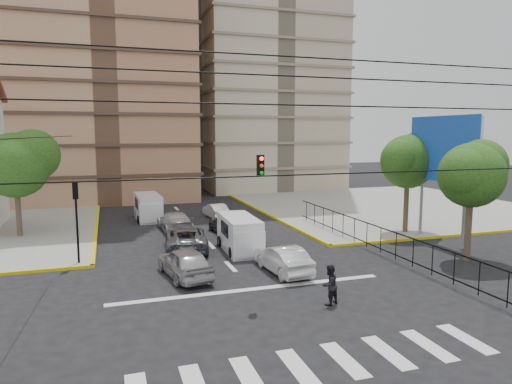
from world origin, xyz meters
name	(u,v)px	position (x,y,z in m)	size (l,w,h in m)	color
ground	(260,298)	(0.00, 0.00, 0.00)	(160.00, 160.00, 0.00)	black
sidewalk_ne	(387,205)	(20.00, 20.00, 0.07)	(26.00, 26.00, 0.15)	gray
crosswalk_stripes	(322,364)	(0.00, -6.00, 0.01)	(12.00, 2.40, 0.01)	silver
stop_line	(252,289)	(0.00, 1.20, 0.01)	(13.00, 0.40, 0.01)	silver
tower_beige	(264,2)	(14.00, 40.00, 24.00)	(17.00, 16.00, 48.00)	tan
park_fence	(380,255)	(9.00, 4.50, 0.00)	(0.10, 22.50, 1.66)	black
billboard	(444,151)	(14.45, 6.00, 6.00)	(0.36, 6.20, 8.10)	slate
tree_park_a	(473,172)	(13.08, 2.01, 5.01)	(4.41, 3.60, 6.83)	#473828
tree_park_c	(409,159)	(14.09, 9.01, 5.34)	(4.65, 3.80, 7.25)	#473828
tree_tudor	(17,162)	(-11.90, 16.01, 5.22)	(5.39, 4.40, 7.43)	#473828
traffic_light_nw	(76,209)	(-7.80, 7.80, 3.11)	(0.28, 0.22, 4.40)	black
traffic_light_hanging	(278,166)	(0.00, -2.04, 5.90)	(18.00, 9.12, 0.92)	black
van_right_lane	(240,235)	(1.38, 7.83, 1.02)	(2.00, 4.74, 2.11)	silver
van_left_lane	(148,208)	(-3.04, 19.95, 1.02)	(2.03, 4.74, 2.10)	silver
car_silver_front_left	(185,262)	(-2.64, 3.94, 0.76)	(1.80, 4.47, 1.52)	#A4A3A8
car_white_front_right	(283,259)	(2.28, 3.14, 0.71)	(1.51, 4.32, 1.42)	white
car_grey_mid_left	(186,238)	(-1.70, 9.35, 0.74)	(2.46, 5.34, 1.49)	#5A5D62
car_silver_rear_left	(175,221)	(-1.56, 14.97, 0.71)	(1.99, 4.90, 1.42)	#B0B0B5
car_darkgrey_mid_right	(226,224)	(1.82, 12.95, 0.70)	(1.66, 4.13, 1.41)	#29292C
car_white_rear_right	(216,211)	(2.49, 19.25, 0.61)	(1.30, 3.72, 1.23)	white
pedestrian_crosswalk	(329,285)	(2.52, -1.59, 0.85)	(0.83, 0.65, 1.71)	black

